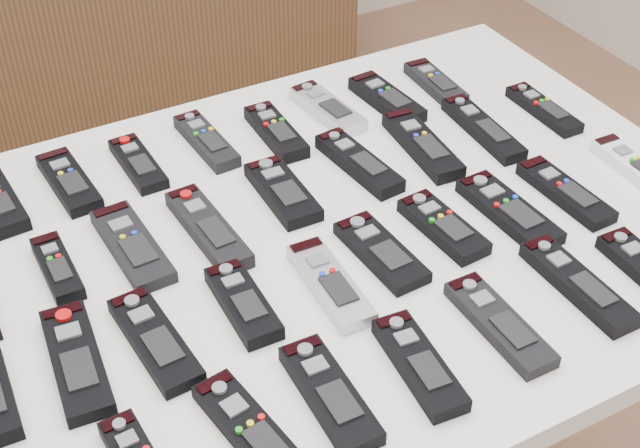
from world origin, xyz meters
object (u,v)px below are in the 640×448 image
remote_6 (327,109)px  remote_11 (132,246)px  remote_2 (69,182)px  remote_34 (578,284)px  remote_25 (509,211)px  remote_31 (330,394)px  remote_19 (76,361)px  remote_16 (483,129)px  remote_32 (419,364)px  remote_7 (387,99)px  remote_26 (565,192)px  remote_22 (330,284)px  remote_24 (443,227)px  remote_8 (436,83)px  remote_17 (544,109)px  remote_3 (138,164)px  remote_5 (276,132)px  remote_14 (359,163)px  remote_23 (381,252)px  remote_15 (422,145)px  remote_10 (57,268)px  remote_20 (155,340)px  remote_33 (499,324)px  remote_4 (206,141)px  table (320,264)px  remote_30 (256,436)px  remote_12 (208,229)px  remote_27 (638,169)px  remote_21 (243,303)px  remote_13 (283,192)px

remote_6 → remote_11: (-0.43, -0.19, -0.00)m
remote_2 → remote_34: remote_34 is taller
remote_25 → remote_31: size_ratio=1.06×
remote_19 → remote_34: bearing=-11.3°
remote_16 → remote_32: 0.56m
remote_7 → remote_26: 0.38m
remote_22 → remote_24: size_ratio=1.14×
remote_8 → remote_17: bearing=-52.4°
remote_7 → remote_24: 0.37m
remote_19 → remote_16: bearing=19.0°
remote_3 → remote_22: bearing=-72.6°
remote_5 → remote_8: 0.33m
remote_2 → remote_25: (0.56, -0.39, 0.00)m
remote_2 → remote_14: 0.46m
remote_16 → remote_23: (-0.32, -0.19, -0.00)m
remote_5 → remote_15: size_ratio=0.83×
remote_3 → remote_34: 0.71m
remote_10 → remote_22: size_ratio=0.78×
remote_2 → remote_20: 0.39m
remote_17 → remote_31: size_ratio=0.93×
remote_22 → remote_33: 0.23m
remote_16 → remote_19: 0.79m
remote_4 → remote_10: (-0.31, -0.20, 0.00)m
remote_34 → remote_16: bearing=71.9°
table → remote_5: 0.28m
remote_23 → remote_30: size_ratio=0.81×
remote_15 → remote_32: size_ratio=1.17×
remote_11 → remote_12: (0.11, -0.02, 0.00)m
remote_3 → remote_27: remote_27 is taller
table → remote_15: (0.25, 0.11, 0.07)m
table → remote_22: 0.14m
remote_7 → remote_27: (0.24, -0.37, -0.00)m
remote_7 → remote_15: size_ratio=0.86×
remote_4 → remote_19: (-0.33, -0.38, 0.00)m
remote_8 → remote_24: size_ratio=0.98×
remote_34 → remote_2: bearing=133.5°
remote_15 → remote_4: bearing=154.1°
remote_14 → remote_21: bearing=-151.5°
remote_12 → remote_17: remote_12 is taller
remote_25 → remote_32: bearing=-148.7°
remote_3 → remote_24: remote_24 is taller
remote_13 → remote_16: size_ratio=0.82×
remote_6 → remote_22: remote_6 is taller
remote_27 → remote_30: same height
remote_25 → remote_26: (0.11, -0.00, -0.00)m
remote_21 → remote_4: bearing=75.6°
remote_10 → remote_20: remote_10 is taller
remote_7 → remote_24: bearing=-113.2°
remote_20 → remote_14: bearing=22.3°
remote_16 → remote_32: (-0.39, -0.40, 0.00)m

